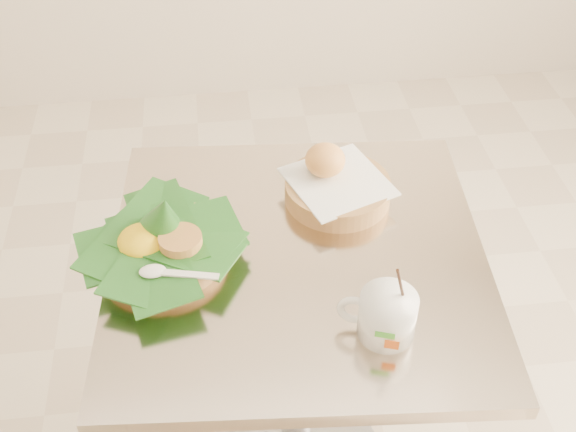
{
  "coord_description": "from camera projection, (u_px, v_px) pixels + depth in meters",
  "views": [
    {
      "loc": [
        0.07,
        -0.95,
        1.7
      ],
      "look_at": [
        0.19,
        0.04,
        0.82
      ],
      "focal_mm": 45.0,
      "sensor_mm": 36.0,
      "label": 1
    }
  ],
  "objects": [
    {
      "name": "cafe_table",
      "position": [
        297.0,
        330.0,
        1.49
      ],
      "size": [
        0.75,
        0.75,
        0.75
      ],
      "rotation": [
        0.0,
        0.0,
        -0.08
      ],
      "color": "gray",
      "rests_on": "floor"
    },
    {
      "name": "bread_basket",
      "position": [
        335.0,
        185.0,
        1.45
      ],
      "size": [
        0.23,
        0.23,
        0.11
      ],
      "rotation": [
        0.0,
        0.0,
        -0.41
      ],
      "color": "#A57A47",
      "rests_on": "cafe_table"
    },
    {
      "name": "rice_basket",
      "position": [
        161.0,
        240.0,
        1.32
      ],
      "size": [
        0.3,
        0.3,
        0.15
      ],
      "rotation": [
        0.0,
        0.0,
        0.08
      ],
      "color": "#A57A47",
      "rests_on": "cafe_table"
    },
    {
      "name": "coffee_mug",
      "position": [
        386.0,
        314.0,
        1.18
      ],
      "size": [
        0.13,
        0.1,
        0.17
      ],
      "rotation": [
        0.0,
        0.0,
        -0.32
      ],
      "color": "white",
      "rests_on": "cafe_table"
    }
  ]
}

